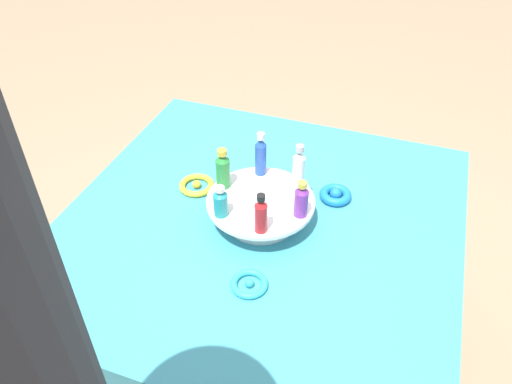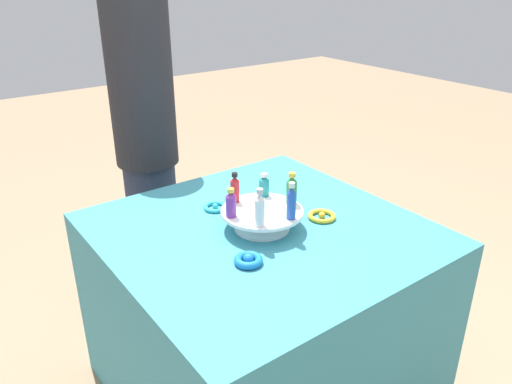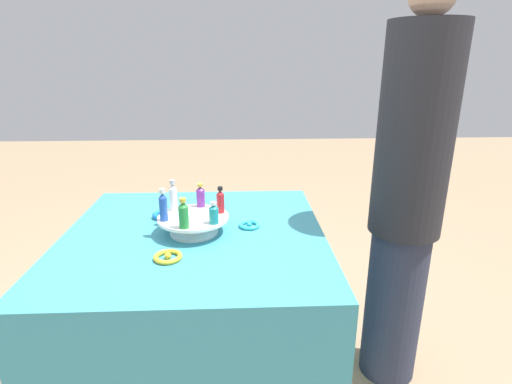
% 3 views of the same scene
% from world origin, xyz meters
% --- Properties ---
extents(ground_plane, '(12.00, 12.00, 0.00)m').
position_xyz_m(ground_plane, '(0.00, 0.00, 0.00)').
color(ground_plane, '#997F60').
extents(party_table, '(1.09, 1.09, 0.76)m').
position_xyz_m(party_table, '(0.00, 0.00, 0.38)').
color(party_table, teal).
rests_on(party_table, ground_plane).
extents(display_stand, '(0.30, 0.30, 0.07)m').
position_xyz_m(display_stand, '(0.00, 0.00, 0.81)').
color(display_stand, white).
rests_on(display_stand, party_table).
extents(bottle_red, '(0.03, 0.03, 0.11)m').
position_xyz_m(bottle_red, '(0.11, 0.04, 0.89)').
color(bottle_red, '#B21E23').
rests_on(bottle_red, display_stand).
extents(bottle_purple, '(0.04, 0.04, 0.11)m').
position_xyz_m(bottle_purple, '(0.02, 0.12, 0.89)').
color(bottle_purple, '#702D93').
rests_on(bottle_purple, display_stand).
extents(bottle_clear, '(0.03, 0.03, 0.14)m').
position_xyz_m(bottle_clear, '(-0.09, 0.08, 0.90)').
color(bottle_clear, silver).
rests_on(bottle_clear, display_stand).
extents(bottle_blue, '(0.03, 0.03, 0.13)m').
position_xyz_m(bottle_blue, '(-0.11, -0.04, 0.90)').
color(bottle_blue, '#234CAD').
rests_on(bottle_blue, display_stand).
extents(bottle_green, '(0.04, 0.04, 0.12)m').
position_xyz_m(bottle_green, '(-0.02, -0.12, 0.89)').
color(bottle_green, '#288438').
rests_on(bottle_green, display_stand).
extents(bottle_teal, '(0.04, 0.04, 0.09)m').
position_xyz_m(bottle_teal, '(0.09, -0.08, 0.88)').
color(bottle_teal, teal).
rests_on(bottle_teal, display_stand).
extents(ribbon_bow_blue, '(0.09, 0.09, 0.04)m').
position_xyz_m(ribbon_bow_blue, '(-0.16, 0.18, 0.78)').
color(ribbon_bow_blue, blue).
rests_on(ribbon_bow_blue, party_table).
extents(ribbon_bow_gold, '(0.11, 0.11, 0.03)m').
position_xyz_m(ribbon_bow_gold, '(-0.07, -0.23, 0.77)').
color(ribbon_bow_gold, gold).
rests_on(ribbon_bow_gold, party_table).
extents(ribbon_bow_teal, '(0.09, 0.09, 0.02)m').
position_xyz_m(ribbon_bow_teal, '(0.23, 0.05, 0.77)').
color(ribbon_bow_teal, '#2DB7CC').
rests_on(ribbon_bow_teal, party_table).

